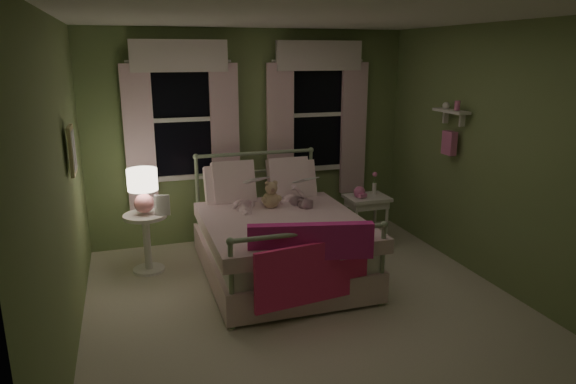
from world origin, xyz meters
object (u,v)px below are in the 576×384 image
object	(u,v)px
child_right	(291,178)
table_lamp	(143,186)
bed	(278,240)
nightstand_right	(367,204)
teddy_bear	(271,196)
nightstand_left	(146,235)
child_left	(242,181)

from	to	relation	value
child_right	table_lamp	world-z (taller)	child_right
bed	nightstand_right	xyz separation A→B (m)	(1.24, 0.42, 0.17)
teddy_bear	nightstand_right	size ratio (longest dim) A/B	0.49
bed	teddy_bear	size ratio (longest dim) A/B	6.45
child_right	table_lamp	distance (m)	1.62
nightstand_left	teddy_bear	bearing A→B (deg)	-9.59
teddy_bear	table_lamp	distance (m)	1.36
bed	teddy_bear	xyz separation A→B (m)	(-0.00, 0.26, 0.41)
bed	table_lamp	world-z (taller)	bed
child_left	nightstand_left	distance (m)	1.18
nightstand_right	child_left	bearing A→B (deg)	179.81
child_right	teddy_bear	distance (m)	0.36
teddy_bear	table_lamp	bearing A→B (deg)	170.41
bed	teddy_bear	world-z (taller)	bed
teddy_bear	nightstand_left	xyz separation A→B (m)	(-1.33, 0.23, -0.37)
child_left	nightstand_right	xyz separation A→B (m)	(1.52, -0.00, -0.40)
teddy_bear	nightstand_right	xyz separation A→B (m)	(1.24, 0.15, -0.24)
child_right	teddy_bear	world-z (taller)	child_right
bed	child_right	size ratio (longest dim) A/B	2.71
teddy_bear	table_lamp	xyz separation A→B (m)	(-1.33, 0.23, 0.16)
bed	child_left	xyz separation A→B (m)	(-0.28, 0.42, 0.57)
teddy_bear	child_left	bearing A→B (deg)	150.50
bed	table_lamp	bearing A→B (deg)	159.90
child_left	table_lamp	distance (m)	1.06
nightstand_left	table_lamp	world-z (taller)	table_lamp
table_lamp	child_left	bearing A→B (deg)	-3.64
child_left	child_right	xyz separation A→B (m)	(0.56, 0.00, -0.01)
table_lamp	nightstand_right	world-z (taller)	table_lamp
nightstand_left	child_left	bearing A→B (deg)	-3.64
bed	child_right	world-z (taller)	child_right
nightstand_left	table_lamp	distance (m)	0.54
teddy_bear	bed	bearing A→B (deg)	-90.00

